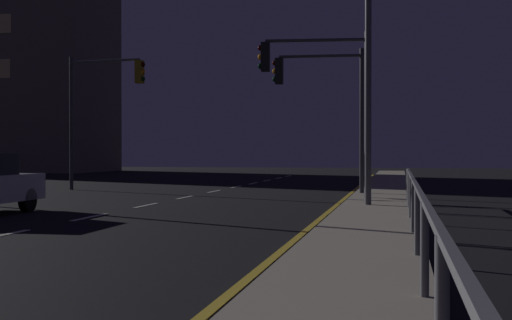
{
  "coord_description": "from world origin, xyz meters",
  "views": [
    {
      "loc": [
        7.46,
        -3.39,
        1.58
      ],
      "look_at": [
        1.79,
        24.82,
        1.3
      ],
      "focal_mm": 50.16,
      "sensor_mm": 36.0,
      "label": 1
    }
  ],
  "objects": [
    {
      "name": "ground_plane",
      "position": [
        0.0,
        17.5,
        0.0
      ],
      "size": [
        112.0,
        112.0,
        0.0
      ],
      "primitive_type": "plane",
      "color": "black",
      "rests_on": "ground"
    },
    {
      "name": "sidewalk_right",
      "position": [
        6.86,
        17.5,
        0.07
      ],
      "size": [
        2.01,
        77.0,
        0.14
      ],
      "primitive_type": "cube",
      "color": "#9E937F",
      "rests_on": "ground"
    },
    {
      "name": "lane_markings_center",
      "position": [
        0.0,
        21.0,
        0.01
      ],
      "size": [
        0.14,
        50.0,
        0.01
      ],
      "color": "silver",
      "rests_on": "ground"
    },
    {
      "name": "lane_edge_line",
      "position": [
        5.6,
        22.5,
        0.01
      ],
      "size": [
        0.14,
        53.0,
        0.01
      ],
      "color": "gold",
      "rests_on": "ground"
    },
    {
      "name": "traffic_light_mid_left",
      "position": [
        4.71,
        22.58,
        3.79
      ],
      "size": [
        3.34,
        0.4,
        5.23
      ],
      "color": "#38383D",
      "rests_on": "sidewalk_right"
    },
    {
      "name": "traffic_light_overhead_east",
      "position": [
        -4.91,
        24.96,
        4.0
      ],
      "size": [
        3.61,
        0.73,
        5.73
      ],
      "color": "#38383D",
      "rests_on": "ground"
    },
    {
      "name": "traffic_light_far_center",
      "position": [
        4.9,
        19.86,
        3.91
      ],
      "size": [
        3.62,
        0.56,
        5.37
      ],
      "color": "#4C4C51",
      "rests_on": "sidewalk_right"
    },
    {
      "name": "street_lamp_across_street",
      "position": [
        6.69,
        16.54,
        4.59
      ],
      "size": [
        0.84,
        1.54,
        7.48
      ],
      "color": "#4C4C51",
      "rests_on": "sidewalk_right"
    },
    {
      "name": "barrier_fence",
      "position": [
        7.71,
        8.42,
        0.88
      ],
      "size": [
        0.09,
        20.93,
        0.98
      ],
      "color": "#59595E",
      "rests_on": "sidewalk_right"
    }
  ]
}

